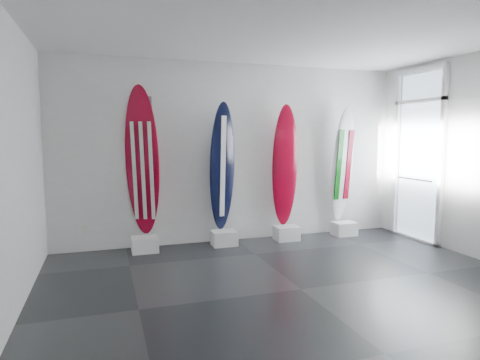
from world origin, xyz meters
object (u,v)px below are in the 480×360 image
object	(u,v)px
surfboard_italy	(343,165)
surfboard_swiss	(285,166)
surfboard_usa	(142,162)
surfboard_navy	(222,167)

from	to	relation	value
surfboard_italy	surfboard_swiss	bearing A→B (deg)	170.98
surfboard_usa	surfboard_italy	xyz separation A→B (m)	(3.53, 0.00, -0.13)
surfboard_swiss	surfboard_italy	xyz separation A→B (m)	(1.14, 0.00, -0.01)
surfboard_usa	surfboard_navy	size ratio (longest dim) A/B	1.11
surfboard_navy	surfboard_swiss	bearing A→B (deg)	-17.62
surfboard_navy	surfboard_italy	world-z (taller)	surfboard_navy
surfboard_usa	surfboard_swiss	distance (m)	2.40
surfboard_swiss	surfboard_italy	distance (m)	1.14
surfboard_navy	surfboard_swiss	xyz separation A→B (m)	(1.12, 0.00, -0.01)
surfboard_navy	surfboard_italy	xyz separation A→B (m)	(2.26, 0.00, -0.02)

